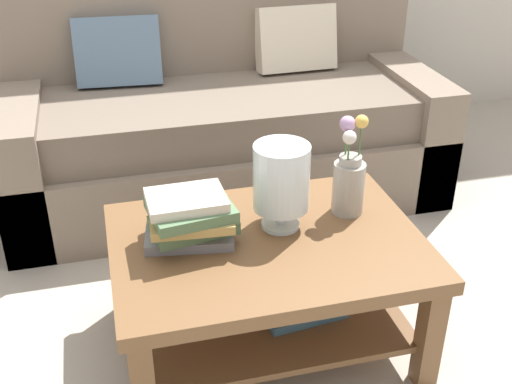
{
  "coord_description": "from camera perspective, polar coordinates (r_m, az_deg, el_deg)",
  "views": [
    {
      "loc": [
        -0.49,
        -2.09,
        1.6
      ],
      "look_at": [
        -0.01,
        -0.24,
        0.54
      ],
      "focal_mm": 44.83,
      "sensor_mm": 36.0,
      "label": 1
    }
  ],
  "objects": [
    {
      "name": "ground_plane",
      "position": [
        2.68,
        -0.98,
        -7.77
      ],
      "size": [
        10.0,
        10.0,
        0.0
      ],
      "primitive_type": "plane",
      "color": "#ADA393"
    },
    {
      "name": "couch",
      "position": [
        3.21,
        -3.02,
        6.24
      ],
      "size": [
        2.08,
        0.9,
        1.06
      ],
      "color": "#7A6B5B",
      "rests_on": "ground"
    },
    {
      "name": "glass_hurricane_vase",
      "position": [
        2.1,
        2.27,
        1.14
      ],
      "size": [
        0.19,
        0.19,
        0.3
      ],
      "color": "silver",
      "rests_on": "coffee_table"
    },
    {
      "name": "book_stack_main",
      "position": [
        2.07,
        -5.88,
        -2.31
      ],
      "size": [
        0.31,
        0.25,
        0.18
      ],
      "color": "slate",
      "rests_on": "coffee_table"
    },
    {
      "name": "flower_pitcher",
      "position": [
        2.23,
        8.29,
        1.18
      ],
      "size": [
        0.11,
        0.11,
        0.36
      ],
      "color": "#9E998E",
      "rests_on": "coffee_table"
    },
    {
      "name": "coffee_table",
      "position": [
        2.18,
        1.08,
        -6.95
      ],
      "size": [
        1.03,
        0.74,
        0.44
      ],
      "color": "brown",
      "rests_on": "ground"
    }
  ]
}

